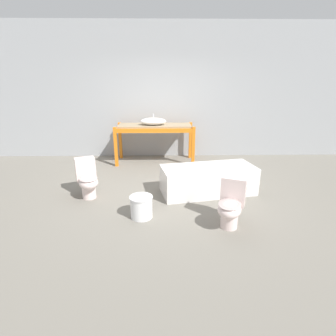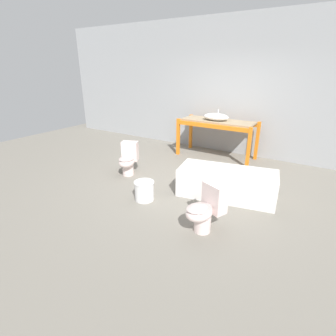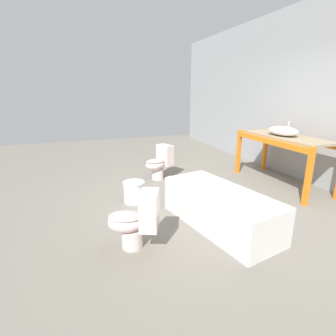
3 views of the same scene
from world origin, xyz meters
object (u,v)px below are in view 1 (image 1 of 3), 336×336
Objects in this scene: bathtub_main at (208,178)px; toilet_near at (231,204)px; bucket_white at (141,206)px; sink_basin at (153,121)px; toilet_far at (87,179)px.

bathtub_main is 2.61× the size of toilet_near.
bucket_white is at bearing -168.22° from toilet_near.
bucket_white is (-1.10, -0.86, -0.10)m from bathtub_main.
toilet_near is at bearing -11.72° from bucket_white.
sink_basin reaches higher than bucket_white.
toilet_near is at bearing -69.02° from sink_basin.
toilet_near is 1.00× the size of toilet_far.
bathtub_main is at bearing -19.39° from toilet_far.
toilet_far reaches higher than bathtub_main.
bucket_white is (-0.09, -2.67, -0.81)m from sink_basin.
bathtub_main is at bearing 119.67° from toilet_near.
toilet_near is 1.25m from bucket_white.
toilet_near is at bearing -47.40° from toilet_far.
sink_basin reaches higher than bathtub_main.
sink_basin is 2.31m from toilet_far.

